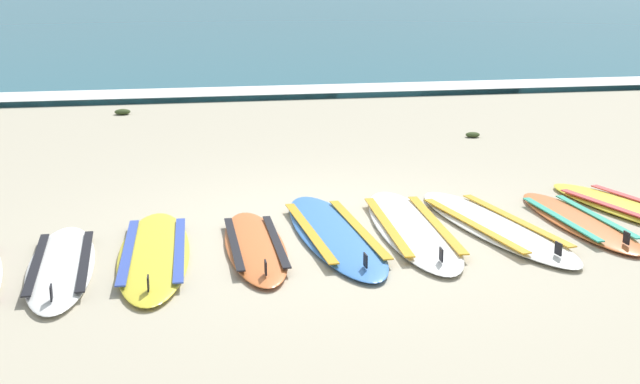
{
  "coord_description": "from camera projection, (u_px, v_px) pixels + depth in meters",
  "views": [
    {
      "loc": [
        -1.51,
        -7.43,
        2.42
      ],
      "look_at": [
        -0.1,
        0.41,
        0.25
      ],
      "focal_mm": 46.93,
      "sensor_mm": 36.0,
      "label": 1
    }
  ],
  "objects": [
    {
      "name": "surfboard_5",
      "position": [
        411.0,
        228.0,
        7.83
      ],
      "size": [
        0.76,
        2.61,
        0.18
      ],
      "color": "white",
      "rests_on": "ground"
    },
    {
      "name": "seaweed_clump_near_shoreline",
      "position": [
        122.0,
        112.0,
        13.94
      ],
      "size": [
        0.26,
        0.21,
        0.09
      ],
      "primitive_type": "ellipsoid",
      "color": "#384723",
      "rests_on": "ground"
    },
    {
      "name": "ground_plane",
      "position": [
        338.0,
        228.0,
        7.95
      ],
      "size": [
        80.0,
        80.0,
        0.0
      ],
      "primitive_type": "plane",
      "color": "#B7AD93"
    },
    {
      "name": "surfboard_4",
      "position": [
        334.0,
        233.0,
        7.67
      ],
      "size": [
        0.79,
        2.61,
        0.18
      ],
      "color": "#3875CC",
      "rests_on": "ground"
    },
    {
      "name": "surfboard_7",
      "position": [
        578.0,
        221.0,
        8.05
      ],
      "size": [
        0.61,
        2.1,
        0.18
      ],
      "color": "orange",
      "rests_on": "ground"
    },
    {
      "name": "sea",
      "position": [
        195.0,
        11.0,
        43.81
      ],
      "size": [
        80.0,
        60.0,
        0.1
      ],
      "primitive_type": "cube",
      "color": "#23667A",
      "rests_on": "ground"
    },
    {
      "name": "surfboard_8",
      "position": [
        637.0,
        211.0,
        8.38
      ],
      "size": [
        1.2,
        2.44,
        0.18
      ],
      "color": "yellow",
      "rests_on": "ground"
    },
    {
      "name": "surfboard_6",
      "position": [
        494.0,
        225.0,
        7.91
      ],
      "size": [
        1.09,
        2.62,
        0.18
      ],
      "color": "silver",
      "rests_on": "ground"
    },
    {
      "name": "wave_foam_strip",
      "position": [
        251.0,
        93.0,
        15.88
      ],
      "size": [
        80.0,
        1.16,
        0.11
      ],
      "primitive_type": "cube",
      "color": "white",
      "rests_on": "ground"
    },
    {
      "name": "surfboard_3",
      "position": [
        255.0,
        246.0,
        7.34
      ],
      "size": [
        0.52,
        2.05,
        0.18
      ],
      "color": "orange",
      "rests_on": "ground"
    },
    {
      "name": "surfboard_1",
      "position": [
        61.0,
        265.0,
        6.85
      ],
      "size": [
        0.61,
        2.14,
        0.18
      ],
      "color": "white",
      "rests_on": "ground"
    },
    {
      "name": "seaweed_clump_mid_sand",
      "position": [
        473.0,
        135.0,
        12.11
      ],
      "size": [
        0.21,
        0.17,
        0.07
      ],
      "primitive_type": "ellipsoid",
      "color": "#384723",
      "rests_on": "ground"
    },
    {
      "name": "surfboard_2",
      "position": [
        154.0,
        253.0,
        7.15
      ],
      "size": [
        0.67,
        2.42,
        0.18
      ],
      "color": "yellow",
      "rests_on": "ground"
    }
  ]
}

